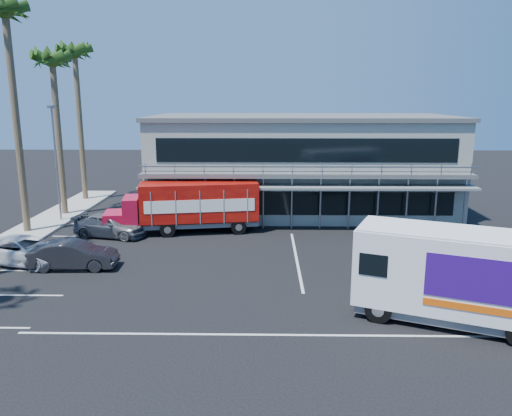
{
  "coord_description": "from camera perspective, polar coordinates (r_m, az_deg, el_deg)",
  "views": [
    {
      "loc": [
        0.23,
        -23.09,
        8.67
      ],
      "look_at": [
        -0.26,
        5.39,
        2.3
      ],
      "focal_mm": 35.0,
      "sensor_mm": 36.0,
      "label": 1
    }
  ],
  "objects": [
    {
      "name": "ground",
      "position": [
        24.67,
        0.4,
        -7.97
      ],
      "size": [
        120.0,
        120.0,
        0.0
      ],
      "primitive_type": "plane",
      "color": "black",
      "rests_on": "ground"
    },
    {
      "name": "palm_d",
      "position": [
        34.96,
        -26.63,
        18.13
      ],
      "size": [
        2.8,
        2.8,
        14.75
      ],
      "color": "brown",
      "rests_on": "ground"
    },
    {
      "name": "building",
      "position": [
        38.46,
        5.13,
        5.06
      ],
      "size": [
        22.4,
        12.0,
        7.3
      ],
      "color": "gray",
      "rests_on": "ground"
    },
    {
      "name": "palm_f",
      "position": [
        44.42,
        -19.96,
        15.5
      ],
      "size": [
        2.8,
        2.8,
        13.25
      ],
      "color": "brown",
      "rests_on": "ground"
    },
    {
      "name": "parked_car_b",
      "position": [
        27.37,
        -20.11,
        -5.07
      ],
      "size": [
        4.43,
        1.7,
        1.44
      ],
      "primitive_type": "imported",
      "rotation": [
        0.0,
        0.0,
        1.61
      ],
      "color": "black",
      "rests_on": "ground"
    },
    {
      "name": "parked_car_d",
      "position": [
        32.81,
        -16.31,
        -2.02
      ],
      "size": [
        4.92,
        2.79,
        1.34
      ],
      "primitive_type": "imported",
      "rotation": [
        0.0,
        0.0,
        1.36
      ],
      "color": "#323843",
      "rests_on": "ground"
    },
    {
      "name": "light_pole_far",
      "position": [
        37.25,
        -21.91,
        5.28
      ],
      "size": [
        0.5,
        0.25,
        8.09
      ],
      "color": "gray",
      "rests_on": "ground"
    },
    {
      "name": "white_van",
      "position": [
        20.83,
        21.96,
        -7.13
      ],
      "size": [
        7.99,
        5.28,
        3.7
      ],
      "rotation": [
        0.0,
        0.0,
        -0.39
      ],
      "color": "white",
      "rests_on": "ground"
    },
    {
      "name": "parked_car_e",
      "position": [
        32.78,
        -16.32,
        -1.86
      ],
      "size": [
        4.84,
        2.94,
        1.54
      ],
      "primitive_type": "imported",
      "rotation": [
        0.0,
        0.0,
        1.3
      ],
      "color": "slate",
      "rests_on": "ground"
    },
    {
      "name": "red_truck",
      "position": [
        32.59,
        -7.67,
        0.33
      ],
      "size": [
        10.0,
        3.84,
        3.29
      ],
      "rotation": [
        0.0,
        0.0,
        0.16
      ],
      "color": "#B20E29",
      "rests_on": "ground"
    },
    {
      "name": "parked_car_c",
      "position": [
        29.22,
        -24.96,
        -4.39
      ],
      "size": [
        5.63,
        3.63,
        1.44
      ],
      "primitive_type": "imported",
      "rotation": [
        0.0,
        0.0,
        1.32
      ],
      "color": "silver",
      "rests_on": "ground"
    },
    {
      "name": "palm_e",
      "position": [
        39.1,
        -22.2,
        14.5
      ],
      "size": [
        2.8,
        2.8,
        12.25
      ],
      "color": "brown",
      "rests_on": "ground"
    },
    {
      "name": "curb_strip",
      "position": [
        33.94,
        -25.76,
        -3.34
      ],
      "size": [
        3.0,
        32.0,
        0.16
      ],
      "primitive_type": "cube",
      "color": "#A5A399",
      "rests_on": "ground"
    }
  ]
}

